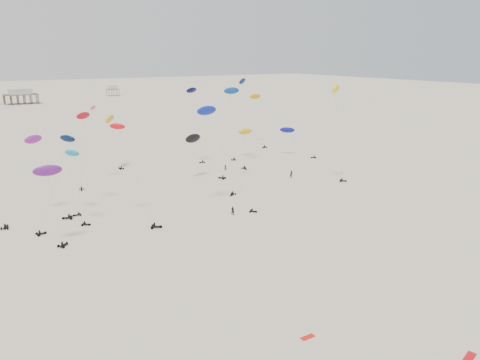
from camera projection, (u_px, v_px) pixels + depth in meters
ground_plane at (97, 135)px, 190.23m from camera, size 900.00×900.00×0.00m
pavilion_main at (21, 97)px, 307.88m from camera, size 21.00×13.00×9.80m
pavilion_small at (113, 91)px, 367.90m from camera, size 9.00×7.00×8.00m
rig_0 at (243, 97)px, 135.96m from camera, size 7.23×11.42×25.63m
rig_2 at (70, 178)px, 94.88m from camera, size 5.71×7.36×13.33m
rig_3 at (88, 139)px, 116.39m from camera, size 8.40×10.34×20.28m
rig_4 at (212, 122)px, 98.59m from camera, size 8.52×12.87×22.77m
rig_5 at (51, 185)px, 78.59m from camera, size 4.84×4.26×14.35m
rig_7 at (58, 170)px, 86.18m from camera, size 9.45×5.22×17.88m
rig_8 at (111, 124)px, 131.11m from camera, size 5.35×6.40×15.93m
rig_9 at (82, 139)px, 97.99m from camera, size 7.28×9.43×20.69m
rig_10 at (257, 108)px, 169.19m from camera, size 6.43×12.83×19.28m
rig_11 at (137, 176)px, 90.13m from camera, size 5.84×13.50×20.26m
rig_12 at (232, 116)px, 114.40m from camera, size 9.73×13.49×25.45m
rig_13 at (193, 103)px, 137.10m from camera, size 5.64×3.78×22.89m
rig_14 at (337, 104)px, 116.91m from camera, size 5.46×5.59×24.83m
rig_15 at (198, 144)px, 122.59m from camera, size 9.81×8.09×12.66m
rig_16 at (243, 137)px, 148.81m from camera, size 9.91×5.88×10.10m
rig_17 at (290, 133)px, 151.58m from camera, size 7.39×12.19×11.84m
rig_18 at (44, 157)px, 93.33m from camera, size 9.13×15.80×20.15m
spectator_0 at (233, 215)px, 96.18m from camera, size 0.95×0.83×2.19m
spectator_1 at (291, 178)px, 125.13m from camera, size 1.10×0.64×2.25m
spectator_3 at (225, 170)px, 132.90m from camera, size 0.87×0.80×1.98m
grounded_kite_a at (470, 357)px, 51.06m from camera, size 2.37×1.52×0.08m
grounded_kite_b at (308, 337)px, 54.65m from camera, size 1.81×0.74×0.07m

